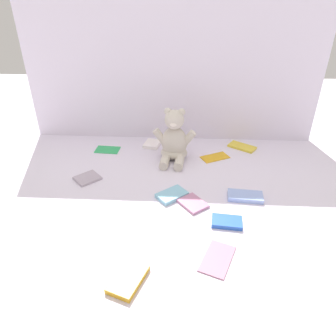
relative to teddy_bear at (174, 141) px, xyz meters
name	(u,v)px	position (x,y,z in m)	size (l,w,h in m)	color
ground_plane	(168,176)	(-0.02, -0.16, -0.09)	(3.20, 3.20, 0.00)	silver
backdrop_drape	(172,68)	(-0.02, 0.24, 0.27)	(1.43, 0.03, 0.72)	silver
teddy_bear	(174,141)	(0.00, 0.00, 0.00)	(0.20, 0.18, 0.24)	beige
book_case_0	(217,258)	(0.16, -0.62, -0.09)	(0.08, 0.14, 0.01)	#A36A84
book_case_1	(245,196)	(0.29, -0.30, -0.08)	(0.07, 0.13, 0.02)	#8EA7E4
book_case_2	(227,222)	(0.20, -0.46, -0.08)	(0.07, 0.10, 0.02)	blue
book_case_3	(193,203)	(0.08, -0.35, -0.08)	(0.08, 0.10, 0.01)	#B67598
book_case_4	(172,195)	(0.00, -0.31, -0.08)	(0.07, 0.11, 0.02)	#7EBCD7
book_case_5	(215,157)	(0.19, 0.02, -0.09)	(0.07, 0.13, 0.01)	gold
book_case_6	(128,279)	(-0.10, -0.72, -0.08)	(0.08, 0.12, 0.02)	gold
book_case_7	(107,149)	(-0.33, 0.06, -0.09)	(0.07, 0.12, 0.01)	green
book_case_8	(242,147)	(0.34, 0.13, -0.08)	(0.07, 0.13, 0.01)	yellow
book_case_9	(87,178)	(-0.36, -0.20, -0.09)	(0.08, 0.10, 0.01)	#A697A8
book_case_10	(152,144)	(-0.11, 0.13, -0.08)	(0.07, 0.09, 0.02)	white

